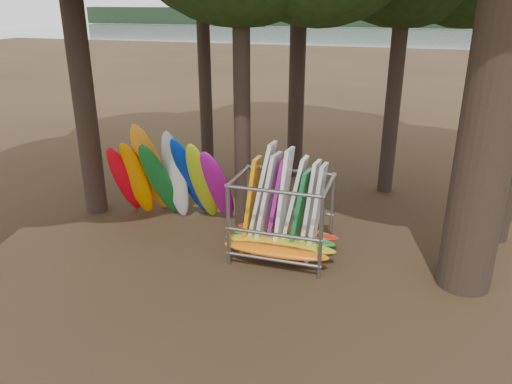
% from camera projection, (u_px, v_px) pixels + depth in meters
% --- Properties ---
extents(ground, '(120.00, 120.00, 0.00)m').
position_uv_depth(ground, '(246.00, 271.00, 11.69)').
color(ground, '#47331E').
rests_on(ground, ground).
extents(lake, '(160.00, 160.00, 0.00)m').
position_uv_depth(lake, '(393.00, 48.00, 65.02)').
color(lake, gray).
rests_on(lake, ground).
extents(far_shore, '(160.00, 4.00, 4.00)m').
position_uv_depth(far_shore, '(407.00, 18.00, 108.73)').
color(far_shore, black).
rests_on(far_shore, ground).
extents(kayak_row, '(3.53, 2.19, 3.10)m').
position_uv_depth(kayak_row, '(170.00, 179.00, 13.81)').
color(kayak_row, red).
rests_on(kayak_row, ground).
extents(storage_rack, '(2.77, 1.62, 2.83)m').
position_uv_depth(storage_rack, '(282.00, 220.00, 12.02)').
color(storage_rack, gray).
rests_on(storage_rack, ground).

